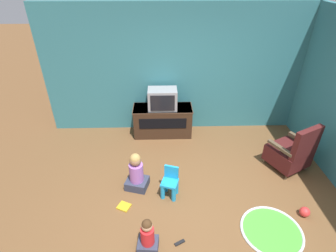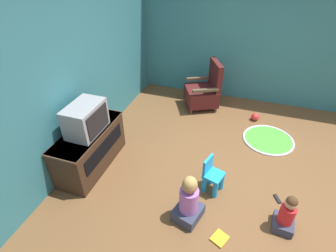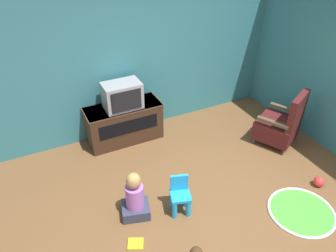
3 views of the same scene
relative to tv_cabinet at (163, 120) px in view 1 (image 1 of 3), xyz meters
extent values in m
plane|color=brown|center=(0.56, -2.16, -0.34)|extent=(30.00, 30.00, 0.00)
cube|color=teal|center=(0.29, 0.33, 0.99)|extent=(5.45, 0.12, 2.66)
cube|color=#382316|center=(0.00, 0.00, -0.01)|extent=(1.22, 0.49, 0.65)
cube|color=#503626|center=(0.00, 0.00, 0.30)|extent=(1.25, 0.50, 0.02)
cube|color=black|center=(0.00, -0.25, 0.07)|extent=(0.98, 0.01, 0.23)
cube|color=#939399|center=(0.00, -0.03, 0.53)|extent=(0.59, 0.38, 0.43)
cube|color=black|center=(0.00, -0.22, 0.53)|extent=(0.48, 0.02, 0.33)
cylinder|color=brown|center=(2.37, -0.83, -0.29)|extent=(0.04, 0.04, 0.10)
cylinder|color=brown|center=(1.91, -1.07, -0.29)|extent=(0.04, 0.04, 0.10)
cylinder|color=brown|center=(2.60, -1.29, -0.29)|extent=(0.04, 0.04, 0.10)
cylinder|color=brown|center=(2.14, -1.53, -0.29)|extent=(0.04, 0.04, 0.10)
cube|color=#4C1919|center=(2.25, -1.18, -0.08)|extent=(0.82, 0.81, 0.32)
cube|color=#4C1919|center=(2.37, -1.41, 0.36)|extent=(0.56, 0.35, 0.55)
cube|color=brown|center=(2.49, -1.06, 0.18)|extent=(0.30, 0.49, 0.05)
cube|color=brown|center=(2.01, -1.30, 0.18)|extent=(0.30, 0.49, 0.05)
cylinder|color=#1E99DB|center=(-0.02, -1.90, -0.19)|extent=(0.07, 0.07, 0.30)
cylinder|color=#1E99DB|center=(0.15, -1.95, -0.19)|extent=(0.07, 0.07, 0.30)
cylinder|color=#1E99DB|center=(0.03, -1.74, -0.19)|extent=(0.07, 0.07, 0.30)
cylinder|color=#1E99DB|center=(0.20, -1.79, -0.19)|extent=(0.07, 0.07, 0.30)
cube|color=#1E99DB|center=(0.09, -1.84, -0.06)|extent=(0.31, 0.30, 0.04)
cube|color=#1E99DB|center=(0.12, -1.74, 0.08)|extent=(0.23, 0.10, 0.23)
cylinder|color=green|center=(1.51, -2.57, -0.33)|extent=(0.87, 0.87, 0.01)
torus|color=silver|center=(1.51, -2.57, -0.33)|extent=(0.87, 0.87, 0.04)
cube|color=#33384C|center=(-0.23, -2.76, -0.28)|extent=(0.29, 0.26, 0.12)
cylinder|color=red|center=(-0.23, -2.76, -0.09)|extent=(0.18, 0.18, 0.25)
sphere|color=tan|center=(-0.23, -2.76, 0.10)|extent=(0.14, 0.14, 0.14)
sphere|color=#472D19|center=(-0.23, -2.76, 0.13)|extent=(0.13, 0.13, 0.13)
cube|color=#33384C|center=(-0.45, -1.63, -0.26)|extent=(0.42, 0.39, 0.15)
cylinder|color=#A566BF|center=(-0.45, -1.63, -0.02)|extent=(0.23, 0.23, 0.33)
sphere|color=#9E7051|center=(-0.45, -1.63, 0.23)|extent=(0.19, 0.19, 0.19)
sphere|color=tan|center=(-0.45, -1.63, 0.27)|extent=(0.17, 0.17, 0.17)
sphere|color=red|center=(2.09, -2.30, -0.26)|extent=(0.15, 0.15, 0.15)
cube|color=gold|center=(-0.63, -2.07, -0.32)|extent=(0.24, 0.23, 0.02)
cube|color=black|center=(0.20, -2.71, -0.33)|extent=(0.15, 0.11, 0.02)
camera|label=1|loc=(-0.02, -4.88, 2.88)|focal=28.00mm
camera|label=2|loc=(-2.47, -2.05, 2.51)|focal=28.00mm
camera|label=3|loc=(-1.36, -4.43, 2.99)|focal=35.00mm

